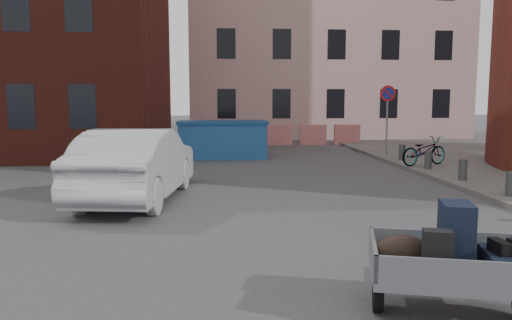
{
  "coord_description": "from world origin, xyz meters",
  "views": [
    {
      "loc": [
        -0.44,
        -9.22,
        2.26
      ],
      "look_at": [
        0.27,
        0.22,
        1.1
      ],
      "focal_mm": 35.0,
      "sensor_mm": 36.0,
      "label": 1
    }
  ],
  "objects": [
    {
      "name": "silver_car",
      "position": [
        -2.26,
        2.02,
        0.81
      ],
      "size": [
        2.29,
        5.07,
        1.61
      ],
      "primitive_type": "imported",
      "rotation": [
        0.0,
        0.0,
        3.02
      ],
      "color": "#A9ACB1",
      "rests_on": "ground"
    },
    {
      "name": "no_parking_sign",
      "position": [
        6.0,
        9.48,
        2.01
      ],
      "size": [
        0.6,
        0.09,
        2.65
      ],
      "color": "gray",
      "rests_on": "sidewalk"
    },
    {
      "name": "trailer",
      "position": [
        1.93,
        -4.4,
        0.61
      ],
      "size": [
        1.82,
        1.95,
        1.2
      ],
      "rotation": [
        0.0,
        0.0,
        -0.25
      ],
      "color": "black",
      "rests_on": "ground"
    },
    {
      "name": "barriers",
      "position": [
        4.2,
        15.0,
        0.5
      ],
      "size": [
        4.7,
        0.18,
        1.0
      ],
      "color": "red",
      "rests_on": "ground"
    },
    {
      "name": "dumpster",
      "position": [
        -0.3,
        9.98,
        0.72
      ],
      "size": [
        3.42,
        1.77,
        1.43
      ],
      "rotation": [
        0.0,
        0.0,
        0.0
      ],
      "color": "#1F5396",
      "rests_on": "ground"
    },
    {
      "name": "bicycle",
      "position": [
        6.2,
        6.4,
        0.59
      ],
      "size": [
        1.89,
        1.24,
        0.94
      ],
      "primitive_type": "imported",
      "rotation": [
        0.0,
        0.0,
        1.95
      ],
      "color": "black",
      "rests_on": "sidewalk"
    },
    {
      "name": "building_pink",
      "position": [
        6.0,
        22.0,
        7.0
      ],
      "size": [
        16.0,
        8.0,
        14.0
      ],
      "primitive_type": "cube",
      "color": "#C39996",
      "rests_on": "ground"
    },
    {
      "name": "bollards",
      "position": [
        6.0,
        3.4,
        0.4
      ],
      "size": [
        0.22,
        9.02,
        0.55
      ],
      "color": "#3A3A3D",
      "rests_on": "sidewalk"
    },
    {
      "name": "ground",
      "position": [
        0.0,
        0.0,
        0.0
      ],
      "size": [
        120.0,
        120.0,
        0.0
      ],
      "primitive_type": "plane",
      "color": "#38383A",
      "rests_on": "ground"
    }
  ]
}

